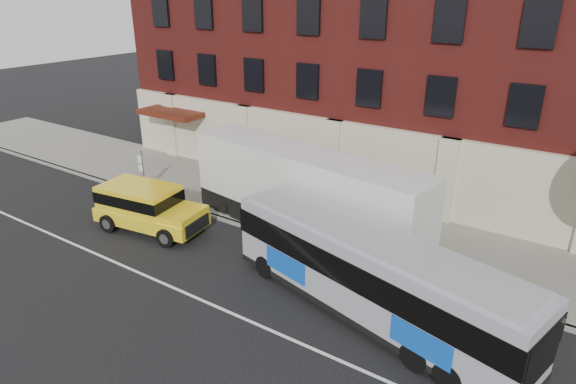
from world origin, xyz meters
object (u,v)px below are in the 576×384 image
Objects in this scene: city_bus at (371,273)px; shipping_container at (305,195)px; sign_pole at (142,169)px; yellow_suv at (146,205)px.

city_bus is 0.95× the size of shipping_container.
yellow_suv is at bearing -39.28° from sign_pole.
shipping_container is at bearing 142.31° from city_bus.
city_bus is 11.48m from yellow_suv.
shipping_container is at bearing 4.81° from sign_pole.
yellow_suv is at bearing 178.18° from city_bus.
sign_pole is at bearing 168.15° from city_bus.
shipping_container is (-5.08, 3.93, 0.26)m from city_bus.
city_bus is (14.81, -3.11, 0.24)m from sign_pole.
shipping_container is (9.73, 0.82, 0.50)m from sign_pole.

